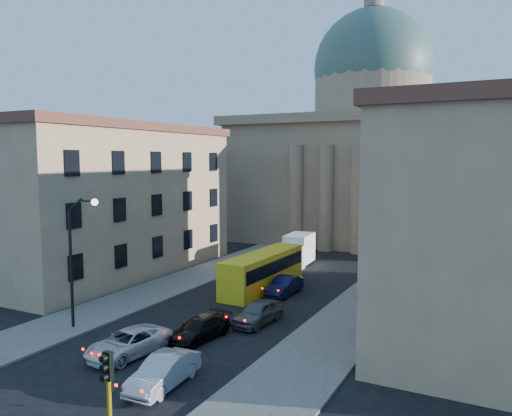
{
  "coord_description": "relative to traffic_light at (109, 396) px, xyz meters",
  "views": [
    {
      "loc": [
        18.22,
        -15.2,
        11.34
      ],
      "look_at": [
        0.64,
        18.94,
        7.53
      ],
      "focal_mm": 35.0,
      "sensor_mm": 36.0,
      "label": 1
    }
  ],
  "objects": [
    {
      "name": "ground",
      "position": [
        -5.3,
        2.0,
        -2.59
      ],
      "size": [
        200.0,
        200.0,
        0.0
      ],
      "primitive_type": "plane",
      "color": "black",
      "rests_on": "ground"
    },
    {
      "name": "sidewalk_left",
      "position": [
        -13.8,
        20.0,
        -2.51
      ],
      "size": [
        5.0,
        60.0,
        0.15
      ],
      "primitive_type": "cube",
      "color": "#514E4A",
      "rests_on": "ground"
    },
    {
      "name": "sidewalk_right",
      "position": [
        3.2,
        20.0,
        -2.51
      ],
      "size": [
        5.0,
        60.0,
        0.15
      ],
      "primitive_type": "cube",
      "color": "#514E4A",
      "rests_on": "ground"
    },
    {
      "name": "church",
      "position": [
        -5.3,
        57.47,
        9.29
      ],
      "size": [
        68.02,
        28.76,
        36.6
      ],
      "color": "brown",
      "rests_on": "ground"
    },
    {
      "name": "building_left",
      "position": [
        -22.3,
        24.0,
        4.84
      ],
      "size": [
        11.6,
        26.6,
        14.7
      ],
      "color": "tan",
      "rests_on": "ground"
    },
    {
      "name": "building_right",
      "position": [
        11.7,
        24.0,
        4.84
      ],
      "size": [
        11.6,
        26.6,
        14.7
      ],
      "color": "tan",
      "rests_on": "ground"
    },
    {
      "name": "traffic_light",
      "position": [
        0.0,
        0.0,
        0.0
      ],
      "size": [
        0.34,
        0.29,
        4.3
      ],
      "color": "gold",
      "rests_on": "ground"
    },
    {
      "name": "street_lamp",
      "position": [
        -12.27,
        10.0,
        2.7
      ],
      "size": [
        2.62,
        0.44,
        8.83
      ],
      "color": "black",
      "rests_on": "ground"
    },
    {
      "name": "car_left_near",
      "position": [
        -6.1,
        7.93,
        -1.96
      ],
      "size": [
        1.76,
        3.76,
        1.24
      ],
      "primitive_type": "imported",
      "rotation": [
        0.0,
        0.0,
        -0.08
      ],
      "color": "black",
      "rests_on": "ground"
    },
    {
      "name": "car_right_near",
      "position": [
        -2.1,
        5.92,
        -1.81
      ],
      "size": [
        1.9,
        4.79,
        1.55
      ],
      "primitive_type": "imported",
      "rotation": [
        0.0,
        0.0,
        0.06
      ],
      "color": "#A9ABB1",
      "rests_on": "ground"
    },
    {
      "name": "car_left_mid",
      "position": [
        -6.38,
        8.2,
        -1.85
      ],
      "size": [
        3.11,
        5.59,
        1.48
      ],
      "primitive_type": "imported",
      "rotation": [
        0.0,
        0.0,
        -0.13
      ],
      "color": "silver",
      "rests_on": "ground"
    },
    {
      "name": "car_right_mid",
      "position": [
        -4.16,
        12.16,
        -1.89
      ],
      "size": [
        2.57,
        4.98,
        1.38
      ],
      "primitive_type": "imported",
      "rotation": [
        0.0,
        0.0,
        -0.14
      ],
      "color": "black",
      "rests_on": "ground"
    },
    {
      "name": "car_right_far",
      "position": [
        -2.24,
        16.57,
        -1.8
      ],
      "size": [
        2.26,
        4.78,
        1.58
      ],
      "primitive_type": "imported",
      "rotation": [
        0.0,
        0.0,
        -0.09
      ],
      "color": "#4C4D51",
      "rests_on": "ground"
    },
    {
      "name": "car_right_distant",
      "position": [
        -3.62,
        24.12,
        -1.83
      ],
      "size": [
        1.69,
        4.63,
        1.52
      ],
      "primitive_type": "imported",
      "rotation": [
        0.0,
        0.0,
        -0.02
      ],
      "color": "black",
      "rests_on": "ground"
    },
    {
      "name": "city_bus",
      "position": [
        -6.1,
        25.12,
        -0.89
      ],
      "size": [
        2.83,
        11.25,
        3.16
      ],
      "rotation": [
        0.0,
        0.0,
        -0.02
      ],
      "color": "yellow",
      "rests_on": "ground"
    },
    {
      "name": "box_truck",
      "position": [
        -7.08,
        35.09,
        -1.03
      ],
      "size": [
        2.8,
        6.13,
        3.28
      ],
      "rotation": [
        0.0,
        0.0,
        0.08
      ],
      "color": "white",
      "rests_on": "ground"
    }
  ]
}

